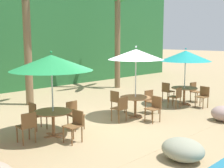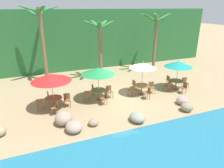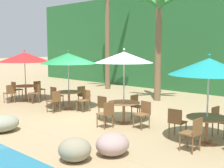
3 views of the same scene
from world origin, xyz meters
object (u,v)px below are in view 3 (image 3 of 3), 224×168
Objects in this scene: chair_red_seaward at (36,92)px; chair_red_inland at (39,88)px; chair_green_right at (55,100)px; chair_teal_right at (193,132)px; chair_green_inland at (83,94)px; chair_white_inland at (137,105)px; dining_table_teal at (207,121)px; dining_table_red at (26,88)px; chair_red_right at (10,92)px; chair_green_seaward at (85,99)px; palm_tree_second at (159,27)px; dining_table_white at (124,106)px; chair_white_left at (104,106)px; palm_tree_nearest at (107,22)px; umbrella_green at (68,58)px; umbrella_teal at (209,67)px; chair_red_left at (16,89)px; chair_green_left at (56,95)px; chair_teal_inland at (219,119)px; dining_table_green at (69,95)px; chair_white_seaward at (143,113)px; umbrella_red at (25,57)px; umbrella_white at (124,57)px; chair_white_right at (107,113)px; chair_teal_left at (176,121)px.

chair_red_seaward is 1.00× the size of chair_red_inland.
chair_red_inland is at bearing 155.94° from chair_green_right.
chair_green_inland is at bearing 161.74° from chair_teal_right.
dining_table_teal is at bearing -17.26° from chair_white_inland.
chair_red_right reaches higher than dining_table_red.
chair_green_seaward is 0.17× the size of palm_tree_second.
dining_table_white is 1.00× the size of dining_table_teal.
chair_white_left is 0.17× the size of palm_tree_second.
palm_tree_nearest is at bearing 163.94° from palm_tree_second.
umbrella_green is 6.69m from palm_tree_nearest.
umbrella_teal is (9.44, -0.26, 1.48)m from dining_table_red.
chair_white_left is (1.59, -0.50, 0.00)m from chair_green_seaward.
chair_white_left is (6.39, -0.16, 0.00)m from chair_red_left.
palm_tree_second is (4.65, -1.34, -0.59)m from palm_tree_nearest.
chair_teal_inland is (7.16, 0.48, 0.00)m from chair_green_left.
chair_red_inland is at bearing 96.33° from chair_red_right.
dining_table_green is 4.16m from chair_white_seaward.
chair_green_seaward is (3.94, 0.29, -0.10)m from dining_table_red.
chair_green_inland is 0.36× the size of umbrella_teal.
umbrella_red is at bearing -79.24° from chair_red_inland.
umbrella_white is (3.29, -0.29, 0.12)m from umbrella_green.
chair_green_inland is at bearing 3.16° from chair_red_inland.
umbrella_green is 2.85× the size of chair_white_right.
chair_red_left is 7.24m from dining_table_white.
dining_table_red is at bearing 178.82° from umbrella_white.
umbrella_white reaches higher than chair_white_inland.
umbrella_white is 2.95× the size of chair_white_seaward.
chair_white_right is at bearing -1.18° from chair_red_right.
chair_teal_left is (2.20, 0.57, 0.00)m from chair_white_right.
chair_green_left is (2.40, -0.73, 0.00)m from chair_red_inland.
chair_white_left is (5.54, -0.22, -0.10)m from dining_table_red.
dining_table_red is 9.56m from umbrella_teal.
dining_table_teal is at bearing -5.69° from chair_green_seaward.
chair_teal_inland is 0.17× the size of palm_tree_second.
chair_red_right is 1.00× the size of chair_green_left.
dining_table_red is 8.61m from chair_teal_left.
chair_white_seaward is at bearing -0.74° from chair_red_left.
umbrella_white is at bearing -0.61° from chair_red_left.
chair_green_seaward reaches higher than dining_table_white.
chair_green_inland is 0.34× the size of umbrella_white.
chair_teal_left is (8.76, -1.26, 0.00)m from chair_red_inland.
chair_red_seaward and chair_green_seaward have the same top height.
chair_teal_inland is 1.29m from chair_teal_left.
dining_table_red is 0.86m from chair_red_right.
chair_white_seaward is at bearing -4.46° from dining_table_green.
dining_table_teal is (3.90, -0.04, 0.10)m from chair_white_left.
dining_table_green is 3.30m from dining_table_white.
palm_tree_nearest is 4.88m from palm_tree_second.
umbrella_green is at bearing 174.88° from dining_table_white.
chair_red_right is 0.34× the size of umbrella_white.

